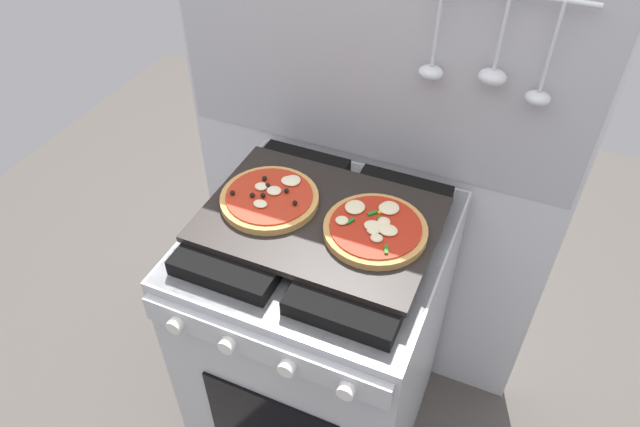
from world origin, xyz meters
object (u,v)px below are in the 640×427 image
(stove, at_px, (320,337))
(pizza_left, at_px, (270,198))
(baking_tray, at_px, (320,219))
(pizza_right, at_px, (375,228))

(stove, bearing_deg, pizza_left, 179.35)
(baking_tray, bearing_deg, pizza_right, 0.96)
(stove, bearing_deg, baking_tray, 90.00)
(baking_tray, distance_m, pizza_right, 0.14)
(stove, relative_size, pizza_right, 3.82)
(pizza_left, height_order, pizza_right, pizza_left)
(stove, relative_size, pizza_left, 3.82)
(baking_tray, relative_size, pizza_right, 2.29)
(pizza_left, xyz_separation_m, pizza_right, (0.27, 0.00, 0.00))
(stove, distance_m, pizza_right, 0.50)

